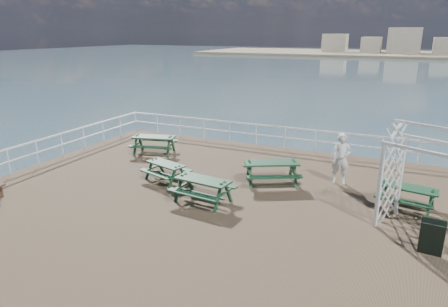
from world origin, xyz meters
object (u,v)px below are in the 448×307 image
Objects in this scene: picnic_table_c at (407,192)px; trellis_arbor at (431,188)px; person at (341,159)px; picnic_table_e at (272,168)px; picnic_table_d at (203,185)px; picnic_table_a at (154,141)px; picnic_table_b at (166,168)px.

picnic_table_c is 0.62× the size of trellis_arbor.
picnic_table_c is 1.01× the size of person.
picnic_table_c is 0.77× the size of picnic_table_e.
trellis_arbor is (0.52, -1.65, 0.84)m from picnic_table_c.
picnic_table_c is 6.60m from picnic_table_d.
trellis_arbor is at bearing -30.90° from picnic_table_a.
picnic_table_e is 5.56m from trellis_arbor.
picnic_table_e is (1.54, 2.56, 0.04)m from picnic_table_d.
picnic_table_d is at bearing -149.43° from picnic_table_e.
picnic_table_c is (10.85, -1.68, -0.06)m from picnic_table_a.
picnic_table_a is at bearing -178.78° from picnic_table_c.
picnic_table_c reaches higher than picnic_table_b.
picnic_table_b is at bearing -162.44° from picnic_table_c.
picnic_table_d is 1.05× the size of person.
picnic_table_c is 1.92m from trellis_arbor.
picnic_table_a is 8.53m from person.
picnic_table_b is at bearing 157.83° from picnic_table_d.
picnic_table_d is at bearing -150.08° from trellis_arbor.
picnic_table_a is 0.89× the size of picnic_table_e.
trellis_arbor is at bearing -53.81° from person.
picnic_table_d is 2.99m from picnic_table_e.
picnic_table_d is (4.66, -3.97, -0.02)m from picnic_table_a.
picnic_table_b is at bearing -158.98° from trellis_arbor.
picnic_table_a is at bearing -171.85° from trellis_arbor.
picnic_table_e is at bearing 36.88° from picnic_table_b.
picnic_table_e is at bearing -27.34° from picnic_table_a.
picnic_table_a is at bearing 145.42° from picnic_table_d.
person is (3.86, 3.67, 0.38)m from picnic_table_d.
picnic_table_c is 0.96× the size of picnic_table_d.
picnic_table_e reaches higher than picnic_table_c.
picnic_table_d is 5.34m from person.
person reaches higher than picnic_table_a.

